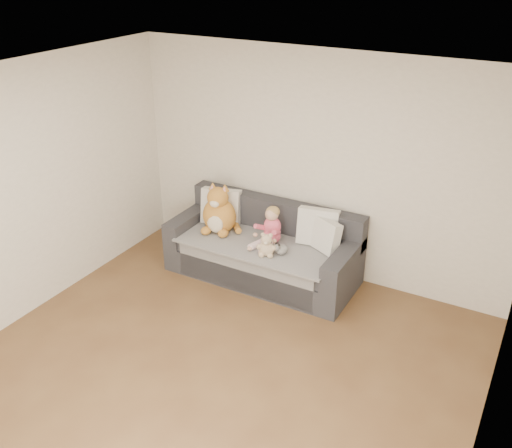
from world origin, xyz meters
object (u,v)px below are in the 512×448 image
(sofa, at_px, (264,251))
(toddler, at_px, (270,228))
(teddy_bear, at_px, (266,247))
(plush_cat, at_px, (219,213))
(sippy_cup, at_px, (269,245))

(sofa, distance_m, toddler, 0.37)
(teddy_bear, bearing_deg, toddler, 91.13)
(sofa, relative_size, teddy_bear, 7.89)
(toddler, bearing_deg, plush_cat, -171.44)
(toddler, relative_size, plush_cat, 0.73)
(toddler, distance_m, sippy_cup, 0.20)
(toddler, relative_size, teddy_bear, 1.64)
(sofa, bearing_deg, plush_cat, -173.45)
(toddler, xyz_separation_m, sippy_cup, (0.07, -0.15, -0.13))
(toddler, xyz_separation_m, teddy_bear, (0.10, -0.28, -0.08))
(toddler, xyz_separation_m, plush_cat, (-0.68, -0.02, 0.04))
(sofa, height_order, sippy_cup, sofa)
(sofa, distance_m, teddy_bear, 0.47)
(sofa, relative_size, sippy_cup, 18.80)
(plush_cat, bearing_deg, toddler, -9.05)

